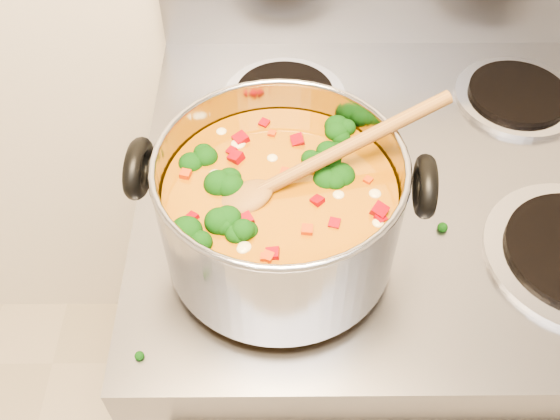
# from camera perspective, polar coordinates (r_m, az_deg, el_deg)

# --- Properties ---
(electric_range) EXTENTS (0.78, 0.70, 1.08)m
(electric_range) POSITION_cam_1_polar(r_m,az_deg,el_deg) (1.28, 8.83, -10.38)
(electric_range) COLOR gray
(electric_range) RESTS_ON ground
(stockpot) EXTENTS (0.34, 0.28, 0.17)m
(stockpot) POSITION_cam_1_polar(r_m,az_deg,el_deg) (0.73, -0.02, -0.03)
(stockpot) COLOR #9A9BA2
(stockpot) RESTS_ON electric_range
(wooden_spoon) EXTENTS (0.28, 0.14, 0.09)m
(wooden_spoon) POSITION_cam_1_polar(r_m,az_deg,el_deg) (0.69, 1.52, 3.41)
(wooden_spoon) COLOR olive
(wooden_spoon) RESTS_ON stockpot
(cooktop_crumbs) EXTENTS (0.17, 0.27, 0.01)m
(cooktop_crumbs) POSITION_cam_1_polar(r_m,az_deg,el_deg) (0.83, -9.83, -2.08)
(cooktop_crumbs) COLOR black
(cooktop_crumbs) RESTS_ON electric_range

